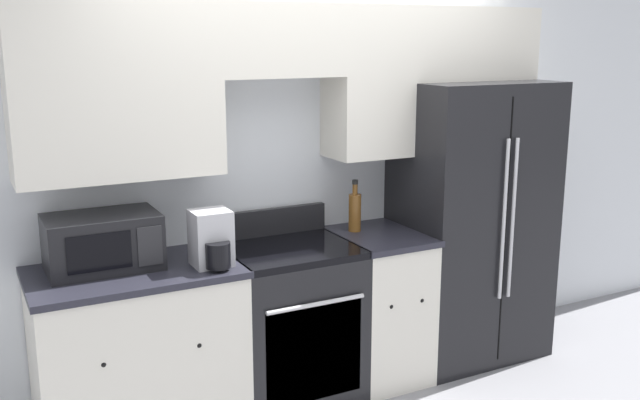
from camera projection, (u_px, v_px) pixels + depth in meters
name	position (u px, v px, depth m)	size (l,w,h in m)	color
wall_back	(300.00, 134.00, 4.22)	(8.00, 0.39, 2.60)	silver
lower_cabinets_left	(139.00, 352.00, 3.72)	(1.06, 0.64, 0.91)	silver
lower_cabinets_right	(378.00, 305.00, 4.39)	(0.50, 0.64, 0.91)	silver
oven_range	(290.00, 322.00, 4.12)	(0.72, 0.65, 1.07)	black
refrigerator	(465.00, 219.00, 4.68)	(0.95, 0.80, 1.80)	black
microwave	(103.00, 242.00, 3.60)	(0.56, 0.37, 0.28)	black
bottle	(355.00, 211.00, 4.32)	(0.08, 0.08, 0.32)	brown
paper_towel_holder	(212.00, 241.00, 3.65)	(0.20, 0.26, 0.29)	#B7B7BC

